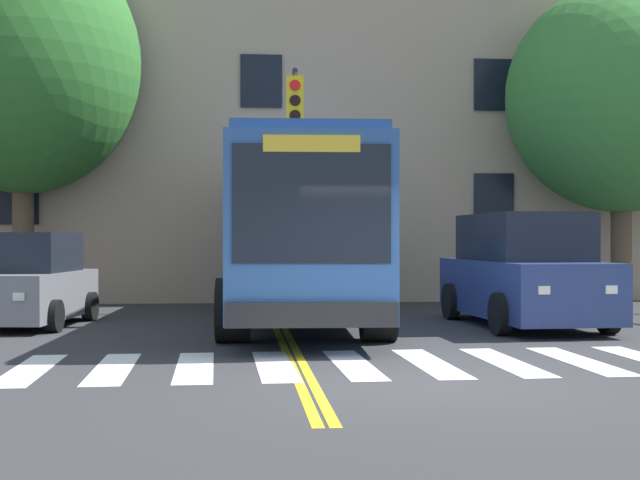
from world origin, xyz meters
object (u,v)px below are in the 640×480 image
object	(u,v)px
car_grey_near_lane	(27,283)
traffic_light_overhead	(295,149)
car_tan_behind_bus	(236,268)
street_tree_curbside_large	(621,99)
city_bus	(299,230)
street_tree_curbside_small	(23,62)
car_navy_far_lane	(523,273)

from	to	relation	value
car_grey_near_lane	traffic_light_overhead	bearing A→B (deg)	17.54
car_tan_behind_bus	street_tree_curbside_large	size ratio (longest dim) A/B	0.48
car_tan_behind_bus	traffic_light_overhead	size ratio (longest dim) A/B	0.73
city_bus	car_grey_near_lane	bearing A→B (deg)	-177.32
city_bus	street_tree_curbside_large	size ratio (longest dim) A/B	1.35
city_bus	street_tree_curbside_large	world-z (taller)	street_tree_curbside_large
street_tree_curbside_small	car_tan_behind_bus	bearing A→B (deg)	33.65
city_bus	car_tan_behind_bus	bearing A→B (deg)	99.04
car_navy_far_lane	street_tree_curbside_small	distance (m)	13.29
car_grey_near_lane	street_tree_curbside_large	bearing A→B (deg)	17.24
car_tan_behind_bus	street_tree_curbside_small	world-z (taller)	street_tree_curbside_small
car_tan_behind_bus	street_tree_curbside_small	xyz separation A→B (m)	(-5.26, -3.50, 5.23)
car_navy_far_lane	traffic_light_overhead	xyz separation A→B (m)	(-4.29, 2.56, 2.62)
traffic_light_overhead	street_tree_curbside_large	bearing A→B (deg)	17.05
city_bus	car_tan_behind_bus	world-z (taller)	city_bus
city_bus	street_tree_curbside_large	xyz separation A→B (m)	(8.58, 4.07, 3.44)
traffic_light_overhead	street_tree_curbside_large	world-z (taller)	street_tree_curbside_large
street_tree_curbside_large	street_tree_curbside_small	world-z (taller)	street_tree_curbside_small
car_grey_near_lane	car_tan_behind_bus	xyz separation A→B (m)	(4.03, 8.42, 0.02)
city_bus	car_grey_near_lane	distance (m)	5.44
city_bus	car_tan_behind_bus	distance (m)	8.33
city_bus	car_navy_far_lane	bearing A→B (deg)	-14.74
car_navy_far_lane	traffic_light_overhead	size ratio (longest dim) A/B	0.95
car_grey_near_lane	city_bus	bearing A→B (deg)	2.68
traffic_light_overhead	street_tree_curbside_small	xyz separation A→B (m)	(-6.56, 3.23, 2.43)
car_navy_far_lane	car_tan_behind_bus	bearing A→B (deg)	121.00
car_tan_behind_bus	traffic_light_overhead	bearing A→B (deg)	-79.10
city_bus	traffic_light_overhead	distance (m)	2.29
car_navy_far_lane	street_tree_curbside_small	world-z (taller)	street_tree_curbside_small
car_grey_near_lane	car_navy_far_lane	xyz separation A→B (m)	(9.62, -0.88, 0.20)
car_grey_near_lane	street_tree_curbside_large	distance (m)	15.24
car_tan_behind_bus	street_tree_curbside_large	distance (m)	11.59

